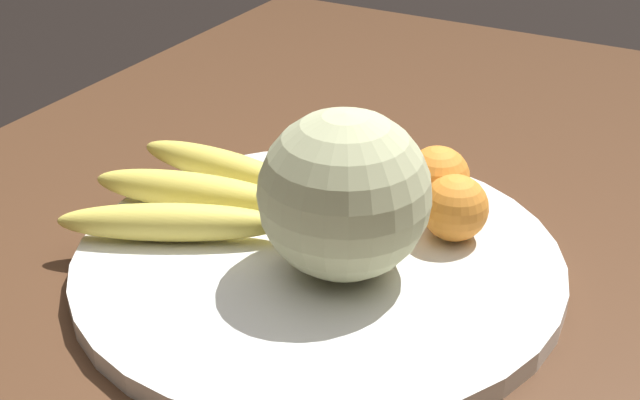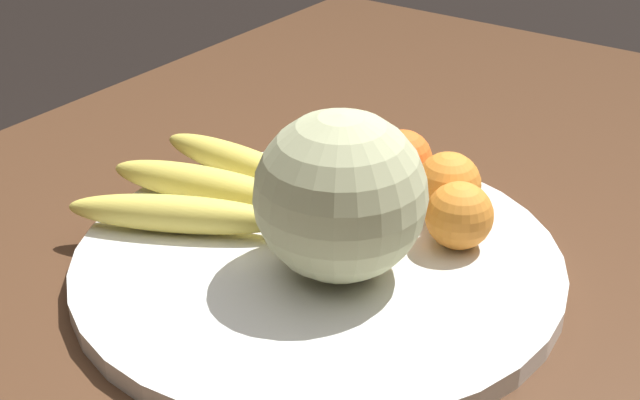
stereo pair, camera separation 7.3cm
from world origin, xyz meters
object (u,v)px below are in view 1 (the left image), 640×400
object	(u,v)px
kitchen_table	(336,368)
orange_mid_center	(387,156)
orange_back_left	(347,180)
orange_front_left	(455,208)
melon	(344,195)
fruit_bowl	(320,259)
orange_back_right	(343,142)
orange_front_right	(437,178)
banana_bunch	(197,194)

from	to	relation	value
kitchen_table	orange_mid_center	world-z (taller)	orange_mid_center
orange_back_left	orange_front_left	bearing A→B (deg)	92.23
orange_mid_center	orange_back_left	bearing A→B (deg)	-6.15
melon	orange_front_left	bearing A→B (deg)	146.45
fruit_bowl	orange_back_left	distance (m)	0.08
kitchen_table	orange_back_right	xyz separation A→B (m)	(-0.15, -0.08, 0.15)
orange_front_right	melon	bearing A→B (deg)	-11.19
orange_front_left	orange_back_right	world-z (taller)	orange_front_left
fruit_bowl	banana_bunch	size ratio (longest dim) A/B	1.97
melon	orange_back_left	xyz separation A→B (m)	(-0.09, -0.04, -0.04)
fruit_bowl	melon	size ratio (longest dim) A/B	2.99
orange_front_right	orange_mid_center	world-z (taller)	orange_front_right
kitchen_table	orange_back_left	bearing A→B (deg)	-157.92
melon	fruit_bowl	bearing A→B (deg)	-115.62
orange_mid_center	fruit_bowl	bearing A→B (deg)	1.98
melon	orange_back_right	bearing A→B (deg)	-152.30
fruit_bowl	orange_front_right	size ratio (longest dim) A/B	6.91
banana_bunch	orange_front_left	distance (m)	0.23
banana_bunch	orange_front_left	size ratio (longest dim) A/B	3.62
orange_front_left	orange_back_right	xyz separation A→B (m)	(-0.07, -0.15, -0.00)
orange_back_left	orange_back_right	world-z (taller)	orange_back_left
banana_bunch	orange_back_right	size ratio (longest dim) A/B	3.70
orange_mid_center	orange_back_right	distance (m)	0.05
orange_mid_center	orange_front_left	bearing A→B (deg)	55.30
fruit_bowl	melon	distance (m)	0.08
orange_front_left	fruit_bowl	bearing A→B (deg)	-49.56
kitchen_table	orange_mid_center	size ratio (longest dim) A/B	25.01
melon	orange_back_right	xyz separation A→B (m)	(-0.16, -0.09, -0.04)
kitchen_table	orange_back_right	world-z (taller)	orange_back_right
kitchen_table	orange_back_left	distance (m)	0.17
melon	orange_front_right	xyz separation A→B (m)	(-0.13, 0.03, -0.04)
orange_front_right	orange_back_right	distance (m)	0.12
orange_back_right	orange_front_right	bearing A→B (deg)	74.85
melon	orange_back_right	distance (m)	0.19
fruit_bowl	orange_front_left	size ratio (longest dim) A/B	7.10
banana_bunch	melon	bearing A→B (deg)	158.86
kitchen_table	melon	world-z (taller)	melon
kitchen_table	fruit_bowl	distance (m)	0.11
fruit_bowl	orange_front_right	xyz separation A→B (m)	(-0.12, 0.06, 0.04)
fruit_bowl	orange_back_right	distance (m)	0.16
fruit_bowl	orange_back_left	size ratio (longest dim) A/B	6.33
fruit_bowl	orange_mid_center	xyz separation A→B (m)	(-0.14, -0.00, 0.04)
orange_front_left	orange_back_left	world-z (taller)	orange_back_left
orange_front_right	orange_mid_center	xyz separation A→B (m)	(-0.02, -0.06, -0.00)
melon	orange_front_right	world-z (taller)	melon
orange_front_right	orange_mid_center	distance (m)	0.07
melon	kitchen_table	bearing A→B (deg)	-134.04
kitchen_table	orange_front_left	size ratio (longest dim) A/B	24.68
fruit_bowl	melon	world-z (taller)	melon
kitchen_table	orange_front_left	world-z (taller)	orange_front_left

